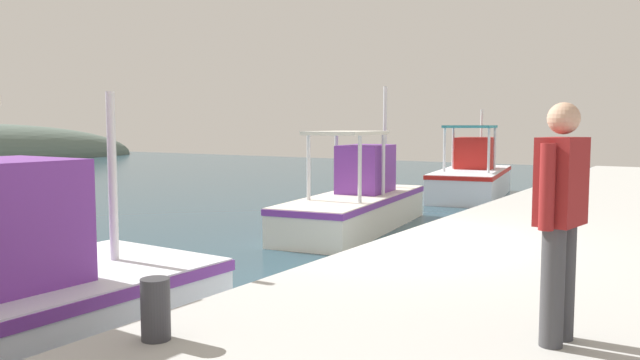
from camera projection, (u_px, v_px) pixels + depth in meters
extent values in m
cylinder|color=silver|center=(112.00, 177.00, 6.96)|extent=(0.10, 0.10, 1.91)
cube|color=silver|center=(355.00, 212.00, 13.82)|extent=(5.74, 2.43, 0.78)
cube|color=#723399|center=(355.00, 199.00, 13.79)|extent=(5.78, 2.48, 0.12)
cube|color=#723399|center=(366.00, 169.00, 14.37)|extent=(1.68, 1.20, 1.10)
cylinder|color=silver|center=(360.00, 169.00, 12.35)|extent=(0.08, 0.08, 1.36)
cylinder|color=silver|center=(309.00, 168.00, 12.82)|extent=(0.08, 0.08, 1.36)
cylinder|color=silver|center=(383.00, 165.00, 13.72)|extent=(0.08, 0.08, 1.36)
cylinder|color=silver|center=(336.00, 164.00, 14.18)|extent=(0.08, 0.08, 1.36)
cube|color=silver|center=(347.00, 133.00, 13.20)|extent=(2.40, 1.52, 0.08)
cylinder|color=silver|center=(385.00, 137.00, 15.56)|extent=(0.10, 0.10, 2.54)
torus|color=orange|center=(346.00, 168.00, 14.66)|extent=(0.55, 0.18, 0.54)
cube|color=white|center=(472.00, 184.00, 20.00)|extent=(5.59, 2.82, 0.91)
cube|color=red|center=(472.00, 172.00, 19.96)|extent=(5.64, 2.87, 0.12)
cube|color=red|center=(475.00, 153.00, 20.53)|extent=(1.67, 1.39, 1.04)
cylinder|color=silver|center=(489.00, 151.00, 18.54)|extent=(0.08, 0.08, 1.36)
cylinder|color=silver|center=(444.00, 150.00, 19.05)|extent=(0.08, 0.08, 1.36)
cylinder|color=silver|center=(495.00, 149.00, 19.86)|extent=(0.08, 0.08, 1.36)
cylinder|color=silver|center=(453.00, 148.00, 20.37)|extent=(0.08, 0.08, 1.36)
cube|color=teal|center=(471.00, 127.00, 19.39)|extent=(2.38, 1.76, 0.08)
cylinder|color=silver|center=(481.00, 138.00, 21.71)|extent=(0.10, 0.10, 1.99)
cylinder|color=#3F3F42|center=(563.00, 281.00, 4.39)|extent=(0.16, 0.16, 0.84)
cylinder|color=#3F3F42|center=(552.00, 287.00, 4.24)|extent=(0.16, 0.16, 0.84)
cube|color=maroon|center=(562.00, 181.00, 4.25)|extent=(0.44, 0.30, 0.61)
cylinder|color=maroon|center=(575.00, 182.00, 4.44)|extent=(0.10, 0.10, 0.58)
cylinder|color=maroon|center=(547.00, 187.00, 4.07)|extent=(0.10, 0.10, 0.58)
sphere|color=tan|center=(564.00, 118.00, 4.21)|extent=(0.22, 0.22, 0.22)
cylinder|color=#333338|center=(156.00, 309.00, 4.39)|extent=(0.21, 0.21, 0.45)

